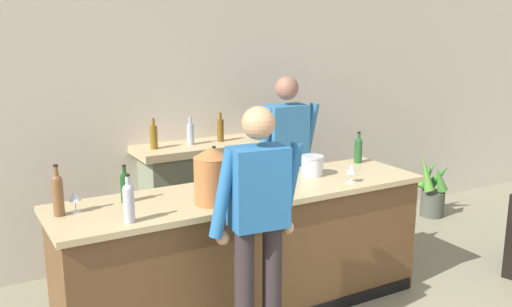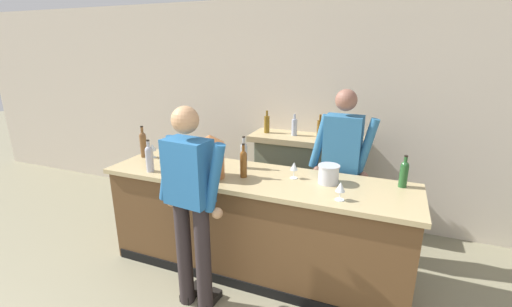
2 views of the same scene
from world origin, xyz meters
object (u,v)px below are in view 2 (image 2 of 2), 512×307
object	(u,v)px
wine_glass_front_right	(153,148)
wine_glass_near_bucket	(294,167)
person_customer	(191,203)
ice_bucket_steel	(329,174)
wine_bottle_burgundy_dark	(149,158)
copper_dispenser	(211,156)
wine_bottle_rose_blush	(244,154)
wine_bottle_cabernet_heavy	(143,143)
wine_bottle_merlot_tall	(404,173)
fireplace_stone	(304,179)
wine_bottle_riesling_slim	(243,163)
wine_bottle_port_short	(183,149)
person_bartender	(341,168)
wine_glass_mid_counter	(340,188)

from	to	relation	value
wine_glass_front_right	wine_glass_near_bucket	distance (m)	1.61
person_customer	wine_glass_front_right	distance (m)	1.25
ice_bucket_steel	wine_glass_near_bucket	size ratio (longest dim) A/B	1.22
wine_bottle_burgundy_dark	wine_glass_front_right	xyz separation A→B (m)	(-0.26, 0.37, -0.03)
copper_dispenser	wine_bottle_rose_blush	xyz separation A→B (m)	(0.18, 0.34, -0.06)
copper_dispenser	wine_bottle_cabernet_heavy	bearing A→B (deg)	164.95
wine_bottle_rose_blush	wine_bottle_merlot_tall	xyz separation A→B (m)	(1.48, 0.07, -0.02)
copper_dispenser	person_customer	bearing A→B (deg)	-80.03
fireplace_stone	wine_glass_near_bucket	distance (m)	1.23
fireplace_stone	ice_bucket_steel	distance (m)	1.30
copper_dispenser	fireplace_stone	bearing A→B (deg)	67.37
wine_bottle_cabernet_heavy	person_customer	bearing A→B (deg)	-35.33
ice_bucket_steel	wine_bottle_burgundy_dark	world-z (taller)	wine_bottle_burgundy_dark
copper_dispenser	wine_bottle_merlot_tall	xyz separation A→B (m)	(1.66, 0.42, -0.08)
wine_bottle_riesling_slim	wine_glass_front_right	bearing A→B (deg)	171.96
wine_bottle_riesling_slim	ice_bucket_steel	bearing A→B (deg)	11.03
wine_bottle_cabernet_heavy	wine_bottle_riesling_slim	size ratio (longest dim) A/B	1.08
wine_bottle_cabernet_heavy	wine_bottle_port_short	xyz separation A→B (m)	(0.47, 0.06, -0.03)
wine_bottle_merlot_tall	wine_glass_front_right	world-z (taller)	wine_bottle_merlot_tall
person_bartender	wine_glass_near_bucket	xyz separation A→B (m)	(-0.36, -0.47, 0.12)
person_bartender	wine_bottle_cabernet_heavy	bearing A→B (deg)	-167.44
wine_bottle_burgundy_dark	wine_glass_near_bucket	size ratio (longest dim) A/B	2.03
wine_bottle_burgundy_dark	wine_bottle_merlot_tall	world-z (taller)	wine_bottle_burgundy_dark
wine_bottle_cabernet_heavy	wine_glass_mid_counter	size ratio (longest dim) A/B	2.29
wine_glass_mid_counter	wine_bottle_port_short	bearing A→B (deg)	167.20
wine_glass_front_right	fireplace_stone	bearing A→B (deg)	36.66
person_bartender	ice_bucket_steel	world-z (taller)	person_bartender
wine_bottle_burgundy_dark	wine_glass_mid_counter	size ratio (longest dim) A/B	2.10
fireplace_stone	person_customer	distance (m)	1.96
wine_bottle_riesling_slim	wine_bottle_burgundy_dark	world-z (taller)	wine_bottle_riesling_slim
fireplace_stone	person_bartender	bearing A→B (deg)	-50.43
wine_bottle_rose_blush	wine_bottle_merlot_tall	world-z (taller)	wine_bottle_rose_blush
wine_bottle_port_short	wine_bottle_burgundy_dark	world-z (taller)	wine_bottle_burgundy_dark
wine_bottle_rose_blush	wine_bottle_burgundy_dark	distance (m)	0.92
copper_dispenser	ice_bucket_steel	bearing A→B (deg)	14.20
person_customer	wine_bottle_port_short	world-z (taller)	person_customer
wine_bottle_riesling_slim	wine_glass_near_bucket	bearing A→B (deg)	17.93
person_customer	wine_glass_front_right	world-z (taller)	person_customer
person_bartender	wine_bottle_riesling_slim	distance (m)	1.02
person_bartender	wine_glass_mid_counter	bearing A→B (deg)	-82.11
person_bartender	wine_bottle_cabernet_heavy	size ratio (longest dim) A/B	5.14
person_customer	wine_glass_near_bucket	xyz separation A→B (m)	(0.64, 0.76, 0.14)
person_bartender	wine_bottle_burgundy_dark	distance (m)	1.90
person_customer	wine_bottle_rose_blush	size ratio (longest dim) A/B	5.37
ice_bucket_steel	wine_glass_mid_counter	world-z (taller)	ice_bucket_steel
wine_bottle_cabernet_heavy	wine_bottle_rose_blush	size ratio (longest dim) A/B	1.06
wine_bottle_cabernet_heavy	wine_glass_front_right	xyz separation A→B (m)	(0.11, 0.01, -0.04)
wine_bottle_rose_blush	wine_glass_mid_counter	world-z (taller)	wine_bottle_rose_blush
ice_bucket_steel	wine_bottle_riesling_slim	xyz separation A→B (m)	(-0.76, -0.15, 0.06)
wine_bottle_merlot_tall	wine_glass_mid_counter	world-z (taller)	wine_bottle_merlot_tall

